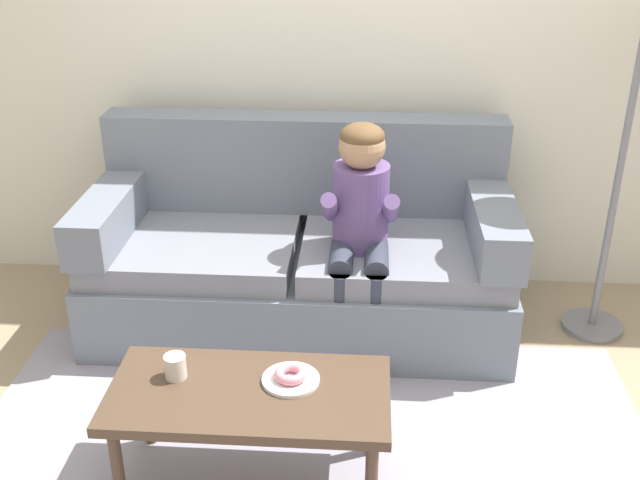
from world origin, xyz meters
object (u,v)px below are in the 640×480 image
Objects in this scene: couch at (301,257)px; donut at (291,374)px; coffee_table at (249,401)px; person_child at (360,219)px; mug at (175,367)px.

couch is 16.89× the size of donut.
donut reaches higher than coffee_table.
coffee_table is 0.91× the size of person_child.
person_child reaches higher than coffee_table.
person_child is at bearing -35.84° from couch.
donut is 1.33× the size of mug.
person_child is at bearing 69.16° from coffee_table.
couch is 0.48m from person_child.
coffee_table is 0.30m from mug.
couch is at bearing 86.34° from coffee_table.
person_child is 0.96m from donut.
person_child is 9.18× the size of donut.
person_child is (0.29, -0.21, 0.32)m from couch.
couch is 2.01× the size of coffee_table.
person_child is (0.37, 0.97, 0.29)m from coffee_table.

